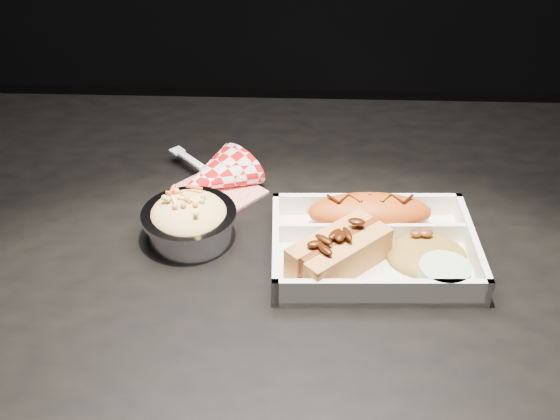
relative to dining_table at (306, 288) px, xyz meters
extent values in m
cube|color=black|center=(0.00, 0.00, 0.08)|extent=(1.20, 0.80, 0.03)
cylinder|color=black|center=(-0.55, 0.35, -0.30)|extent=(0.05, 0.05, 0.72)
cube|color=silver|center=(0.08, -0.04, 0.09)|extent=(0.26, 0.19, 0.01)
cube|color=silver|center=(0.08, 0.04, 0.11)|extent=(0.25, 0.02, 0.04)
cube|color=silver|center=(0.08, -0.13, 0.11)|extent=(0.25, 0.02, 0.04)
cube|color=silver|center=(-0.04, -0.05, 0.11)|extent=(0.01, 0.18, 0.04)
cube|color=silver|center=(0.20, -0.04, 0.11)|extent=(0.01, 0.18, 0.04)
cube|color=silver|center=(0.08, -0.02, 0.11)|extent=(0.23, 0.01, 0.03)
ellipsoid|color=#C34D13|center=(0.08, 0.01, 0.12)|extent=(0.16, 0.07, 0.05)
cube|color=#CC8945|center=(0.05, -0.08, 0.12)|extent=(0.11, 0.10, 0.04)
cube|color=#CC8945|center=(0.03, -0.06, 0.12)|extent=(0.11, 0.10, 0.04)
cylinder|color=brown|center=(0.04, -0.07, 0.13)|extent=(0.11, 0.10, 0.03)
ellipsoid|color=#A68130|center=(0.15, -0.05, 0.11)|extent=(0.10, 0.09, 0.03)
cylinder|color=beige|center=(0.16, -0.10, 0.11)|extent=(0.06, 0.06, 0.03)
cylinder|color=silver|center=(-0.15, -0.01, 0.11)|extent=(0.11, 0.11, 0.04)
cylinder|color=silver|center=(-0.15, -0.01, 0.13)|extent=(0.12, 0.12, 0.01)
ellipsoid|color=beige|center=(-0.15, -0.01, 0.13)|extent=(0.10, 0.10, 0.04)
cube|color=red|center=(-0.13, 0.10, 0.09)|extent=(0.14, 0.14, 0.00)
cone|color=red|center=(-0.14, 0.11, 0.11)|extent=(0.15, 0.15, 0.10)
cube|color=white|center=(-0.17, 0.15, 0.11)|extent=(0.05, 0.05, 0.00)
cube|color=white|center=(-0.20, 0.18, 0.11)|extent=(0.03, 0.03, 0.00)
camera|label=1|loc=(-0.01, -0.73, 0.65)|focal=45.00mm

